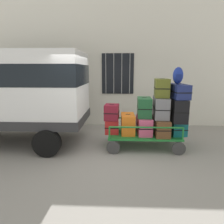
# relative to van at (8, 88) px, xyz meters

# --- Properties ---
(ground_plane) EXTENTS (40.00, 40.00, 0.00)m
(ground_plane) POSITION_rel_van_xyz_m (2.89, -0.44, -1.63)
(ground_plane) COLOR gray
(building_wall) EXTENTS (12.00, 0.38, 5.00)m
(building_wall) POSITION_rel_van_xyz_m (2.89, 2.25, 0.87)
(building_wall) COLOR silver
(building_wall) RESTS_ON ground
(van) EXTENTS (4.43, 2.05, 2.64)m
(van) POSITION_rel_van_xyz_m (0.00, 0.00, 0.00)
(van) COLOR white
(van) RESTS_ON ground
(luggage_cart) EXTENTS (2.03, 1.20, 0.40)m
(luggage_cart) POSITION_rel_van_xyz_m (3.90, -0.17, -1.30)
(luggage_cart) COLOR #1E722D
(luggage_cart) RESTS_ON ground
(cart_railing) EXTENTS (1.93, 1.06, 0.33)m
(cart_railing) POSITION_rel_van_xyz_m (3.90, -0.17, -0.96)
(cart_railing) COLOR #1E722D
(cart_railing) RESTS_ON luggage_cart
(suitcase_left_bottom) EXTENTS (0.40, 0.52, 0.39)m
(suitcase_left_bottom) POSITION_rel_van_xyz_m (3.00, -0.15, -1.04)
(suitcase_left_bottom) COLOR #B21E1E
(suitcase_left_bottom) RESTS_ON luggage_cart
(suitcase_left_middle) EXTENTS (0.43, 0.48, 0.43)m
(suitcase_left_middle) POSITION_rel_van_xyz_m (3.00, -0.19, -0.63)
(suitcase_left_middle) COLOR maroon
(suitcase_left_middle) RESTS_ON suitcase_left_bottom
(suitcase_midleft_bottom) EXTENTS (0.39, 0.69, 0.55)m
(suitcase_midleft_bottom) POSITION_rel_van_xyz_m (3.45, -0.19, -0.96)
(suitcase_midleft_bottom) COLOR orange
(suitcase_midleft_bottom) RESTS_ON luggage_cart
(suitcase_center_bottom) EXTENTS (0.41, 0.82, 0.47)m
(suitcase_center_bottom) POSITION_rel_van_xyz_m (3.90, -0.18, -1.00)
(suitcase_center_bottom) COLOR #CC4C72
(suitcase_center_bottom) RESTS_ON luggage_cart
(suitcase_center_middle) EXTENTS (0.40, 0.64, 0.54)m
(suitcase_center_middle) POSITION_rel_van_xyz_m (3.90, -0.14, -0.50)
(suitcase_center_middle) COLOR #194C28
(suitcase_center_middle) RESTS_ON suitcase_center_bottom
(suitcase_midright_bottom) EXTENTS (0.40, 0.98, 0.45)m
(suitcase_midright_bottom) POSITION_rel_van_xyz_m (4.35, -0.20, -1.01)
(suitcase_midright_bottom) COLOR brown
(suitcase_midright_bottom) RESTS_ON luggage_cart
(suitcase_midright_middle) EXTENTS (0.43, 0.85, 0.57)m
(suitcase_midright_middle) POSITION_rel_van_xyz_m (4.35, -0.16, -0.50)
(suitcase_midright_middle) COLOR slate
(suitcase_midright_middle) RESTS_ON suitcase_midright_bottom
(suitcase_midright_top) EXTENTS (0.43, 0.60, 0.50)m
(suitcase_midright_top) POSITION_rel_van_xyz_m (4.35, -0.15, 0.04)
(suitcase_midright_top) COLOR #4C5119
(suitcase_midright_top) RESTS_ON suitcase_midright_middle
(suitcase_right_bottom) EXTENTS (0.46, 0.79, 0.39)m
(suitcase_right_bottom) POSITION_rel_van_xyz_m (4.80, -0.14, -1.04)
(suitcase_right_bottom) COLOR #0F5960
(suitcase_right_bottom) RESTS_ON luggage_cart
(suitcase_right_middle) EXTENTS (0.42, 0.98, 0.61)m
(suitcase_right_middle) POSITION_rel_van_xyz_m (4.80, -0.17, -0.54)
(suitcase_right_middle) COLOR black
(suitcase_right_middle) RESTS_ON suitcase_right_bottom
(suitcase_right_top) EXTENTS (0.44, 0.97, 0.39)m
(suitcase_right_top) POSITION_rel_van_xyz_m (4.80, -0.13, -0.04)
(suitcase_right_top) COLOR navy
(suitcase_right_top) RESTS_ON suitcase_right_middle
(backpack) EXTENTS (0.27, 0.22, 0.44)m
(backpack) POSITION_rel_van_xyz_m (4.76, -0.17, 0.37)
(backpack) COLOR navy
(backpack) RESTS_ON suitcase_right_top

